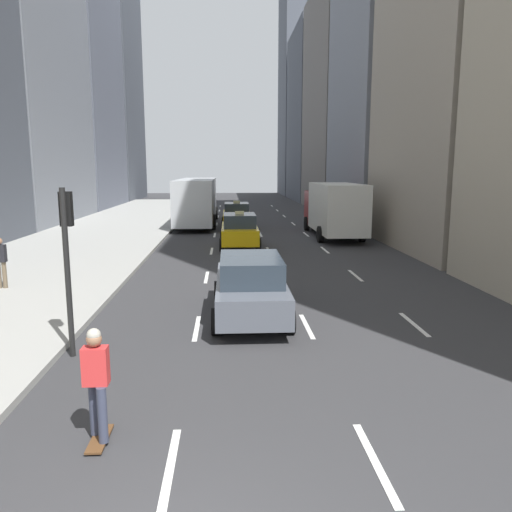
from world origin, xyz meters
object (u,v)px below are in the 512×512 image
object	(u,v)px
sedan_black_near	(250,286)
box_truck	(334,208)
taxi_second	(240,230)
skateboarder	(96,380)
city_bus	(197,200)
pedestrian_far_walking	(0,260)
traffic_light_pole	(67,245)
taxi_lead	(237,215)

from	to	relation	value
sedan_black_near	box_truck	distance (m)	16.86
taxi_second	skateboarder	world-z (taller)	taxi_second
sedan_black_near	city_bus	bearing A→B (deg)	96.90
taxi_second	pedestrian_far_walking	distance (m)	12.03
box_truck	skateboarder	size ratio (longest dim) A/B	4.81
sedan_black_near	box_truck	bearing A→B (deg)	70.58
city_bus	box_truck	distance (m)	11.17
sedan_black_near	city_bus	size ratio (longest dim) A/B	0.41
box_truck	taxi_second	bearing A→B (deg)	-147.12
traffic_light_pole	skateboarder	bearing A→B (deg)	-68.19
skateboarder	taxi_lead	bearing A→B (deg)	84.64
skateboarder	pedestrian_far_walking	distance (m)	10.81
taxi_lead	sedan_black_near	bearing A→B (deg)	-90.00
city_bus	traffic_light_pole	bearing A→B (deg)	-92.53
pedestrian_far_walking	traffic_light_pole	world-z (taller)	traffic_light_pole
box_truck	skateboarder	bearing A→B (deg)	-110.21
taxi_second	box_truck	size ratio (longest dim) A/B	0.52
taxi_second	traffic_light_pole	world-z (taller)	traffic_light_pole
skateboarder	pedestrian_far_walking	xyz separation A→B (m)	(-5.42, 9.36, 0.10)
box_truck	skateboarder	world-z (taller)	box_truck
taxi_lead	taxi_second	xyz separation A→B (m)	(0.00, -8.30, 0.00)
city_bus	skateboarder	world-z (taller)	city_bus
box_truck	sedan_black_near	bearing A→B (deg)	-109.42
taxi_lead	pedestrian_far_walking	xyz separation A→B (m)	(-7.93, -17.35, 0.19)
taxi_second	pedestrian_far_walking	xyz separation A→B (m)	(-7.93, -9.04, 0.19)
taxi_second	taxi_lead	bearing A→B (deg)	90.00
sedan_black_near	taxi_lead	bearing A→B (deg)	90.00
sedan_black_near	pedestrian_far_walking	distance (m)	8.56
taxi_lead	taxi_second	world-z (taller)	same
taxi_lead	city_bus	bearing A→B (deg)	136.48
taxi_second	city_bus	bearing A→B (deg)	104.37
city_bus	pedestrian_far_walking	distance (m)	20.67
sedan_black_near	city_bus	xyz separation A→B (m)	(-2.81, 23.24, 0.92)
box_truck	city_bus	bearing A→B (deg)	138.84
box_truck	traffic_light_pole	xyz separation A→B (m)	(-9.55, -18.41, 0.70)
taxi_lead	box_truck	bearing A→B (deg)	-39.91
box_truck	traffic_light_pole	world-z (taller)	traffic_light_pole
sedan_black_near	skateboarder	bearing A→B (deg)	-112.23
city_bus	skateboarder	xyz separation A→B (m)	(0.30, -29.37, -0.82)
taxi_lead	traffic_light_pole	size ratio (longest dim) A/B	1.22
pedestrian_far_walking	sedan_black_near	bearing A→B (deg)	-22.11
taxi_lead	traffic_light_pole	xyz separation A→B (m)	(-3.95, -23.10, 1.53)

